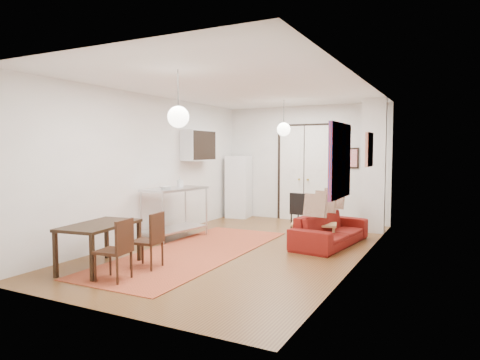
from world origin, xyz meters
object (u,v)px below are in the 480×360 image
at_px(kitchen_counter, 175,205).
at_px(dining_chair_near, 150,235).
at_px(coffee_table, 314,226).
at_px(dining_chair_far, 118,244).
at_px(sofa, 330,230).
at_px(black_side_chair, 303,209).
at_px(fridge, 239,187).
at_px(dining_table, 100,229).

distance_m(kitchen_counter, dining_chair_near, 2.13).
xyz_separation_m(coffee_table, dining_chair_far, (-1.71, -3.51, 0.16)).
xyz_separation_m(sofa, dining_chair_far, (-2.05, -3.47, 0.20)).
bearing_deg(black_side_chair, fridge, -21.03).
bearing_deg(sofa, kitchen_counter, 114.17).
relative_size(coffee_table, dining_table, 0.71).
bearing_deg(sofa, black_side_chair, 48.87).
relative_size(coffee_table, black_side_chair, 1.08).
height_order(fridge, dining_chair_near, fridge).
height_order(sofa, dining_chair_near, dining_chair_near).
height_order(sofa, black_side_chair, black_side_chair).
bearing_deg(dining_table, sofa, 50.41).
height_order(dining_table, dining_chair_near, dining_chair_near).
height_order(sofa, coffee_table, sofa).
height_order(kitchen_counter, black_side_chair, kitchen_counter).
xyz_separation_m(sofa, coffee_table, (-0.34, 0.04, 0.04)).
height_order(coffee_table, dining_chair_near, dining_chair_near).
distance_m(kitchen_counter, fridge, 3.04).
bearing_deg(dining_chair_far, fridge, -177.63).
bearing_deg(black_side_chair, dining_chair_near, 79.76).
relative_size(coffee_table, dining_chair_near, 1.10).
bearing_deg(kitchen_counter, dining_chair_near, -56.59).
height_order(dining_table, dining_chair_far, dining_chair_far).
distance_m(sofa, kitchen_counter, 3.10).
distance_m(fridge, dining_chair_far, 5.75).
distance_m(dining_chair_near, black_side_chair, 3.97).
relative_size(kitchen_counter, black_side_chair, 1.64).
distance_m(sofa, dining_chair_far, 4.03).
height_order(coffee_table, kitchen_counter, kitchen_counter).
bearing_deg(kitchen_counter, black_side_chair, 50.44).
xyz_separation_m(kitchen_counter, fridge, (-0.12, 3.04, 0.13)).
bearing_deg(fridge, dining_chair_far, -87.66).
bearing_deg(dining_chair_near, dining_table, -62.13).
distance_m(coffee_table, black_side_chair, 1.15).
distance_m(sofa, dining_table, 4.17).
bearing_deg(dining_table, kitchen_counter, 97.48).
bearing_deg(kitchen_counter, dining_table, -74.52).
bearing_deg(kitchen_counter, fridge, 100.31).
distance_m(kitchen_counter, dining_table, 2.37).
distance_m(dining_chair_far, black_side_chair, 4.65).
bearing_deg(black_side_chair, sofa, 137.57).
bearing_deg(coffee_table, sofa, -7.45).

